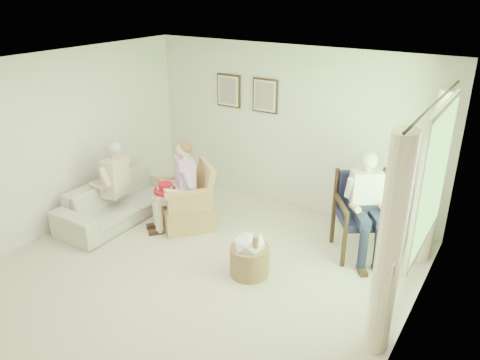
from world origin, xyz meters
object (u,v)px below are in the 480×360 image
at_px(wicker_armchair, 187,206).
at_px(hatbox, 250,254).
at_px(person_dark, 364,199).
at_px(sofa, 121,200).
at_px(person_sofa, 112,178).
at_px(red_hat, 165,189).
at_px(wood_armchair, 367,211).
at_px(person_wicker, 180,181).

xyz_separation_m(wicker_armchair, hatbox, (1.50, -0.63, -0.02)).
bearing_deg(person_dark, sofa, 159.05).
bearing_deg(wicker_armchair, person_sofa, -114.05).
bearing_deg(person_dark, red_hat, 161.48).
height_order(sofa, hatbox, hatbox).
bearing_deg(red_hat, person_sofa, -164.27).
xyz_separation_m(person_dark, hatbox, (-1.03, -1.17, -0.57)).
bearing_deg(hatbox, wood_armchair, 52.66).
distance_m(person_wicker, hatbox, 1.65).
bearing_deg(sofa, person_wicker, -76.35).
bearing_deg(hatbox, person_sofa, 177.47).
relative_size(person_wicker, red_hat, 3.75).
xyz_separation_m(red_hat, hatbox, (1.66, -0.35, -0.38)).
xyz_separation_m(person_wicker, red_hat, (-0.16, -0.15, -0.10)).
distance_m(person_wicker, person_sofa, 1.09).
xyz_separation_m(wood_armchair, hatbox, (-1.03, -1.35, -0.32)).
distance_m(wicker_armchair, person_wicker, 0.47).
bearing_deg(sofa, wicker_armchair, -69.64).
height_order(wood_armchair, hatbox, wood_armchair).
relative_size(sofa, person_dark, 1.45).
bearing_deg(person_sofa, sofa, 169.68).
height_order(wood_armchair, person_dark, person_dark).
height_order(wicker_armchair, wood_armchair, wood_armchair).
relative_size(wood_armchair, hatbox, 1.50).
relative_size(wood_armchair, person_dark, 0.77).
xyz_separation_m(sofa, hatbox, (2.52, -0.26, -0.02)).
relative_size(wicker_armchair, wood_armchair, 0.88).
height_order(person_dark, red_hat, person_dark).
bearing_deg(person_dark, hatbox, -166.75).
bearing_deg(person_wicker, person_dark, 53.48).
height_order(wicker_armchair, person_sofa, person_sofa).
bearing_deg(person_sofa, person_wicker, 100.73).
height_order(person_wicker, hatbox, person_wicker).
bearing_deg(person_sofa, wicker_armchair, 106.84).
height_order(wicker_armchair, red_hat, wicker_armchair).
xyz_separation_m(wood_armchair, sofa, (-3.55, -1.09, -0.30)).
bearing_deg(sofa, red_hat, -83.58).
bearing_deg(wood_armchair, red_hat, 164.96).
height_order(sofa, person_sofa, person_sofa).
relative_size(person_dark, person_sofa, 1.14).
bearing_deg(person_dark, person_wicker, 159.35).
bearing_deg(person_wicker, wood_armchair, 57.26).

